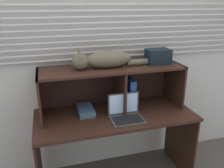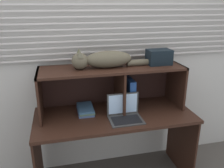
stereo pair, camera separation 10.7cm
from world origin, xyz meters
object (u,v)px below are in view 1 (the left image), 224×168
(laptop, at_px, (126,113))
(binder_upright, at_px, (129,93))
(storage_box, at_px, (158,56))
(book_stack, at_px, (86,110))
(cat, at_px, (104,60))

(laptop, xyz_separation_m, binder_upright, (0.11, 0.22, 0.11))
(binder_upright, relative_size, storage_box, 1.35)
(binder_upright, distance_m, storage_box, 0.46)
(laptop, relative_size, book_stack, 1.16)
(laptop, height_order, book_stack, laptop)
(book_stack, bearing_deg, storage_box, 0.31)
(laptop, bearing_deg, binder_upright, 64.01)
(binder_upright, bearing_deg, laptop, -115.99)
(book_stack, bearing_deg, cat, 1.23)
(cat, distance_m, storage_box, 0.55)
(cat, xyz_separation_m, storage_box, (0.55, 0.00, -0.01))
(book_stack, distance_m, storage_box, 0.89)
(laptop, bearing_deg, storage_box, 28.45)
(binder_upright, bearing_deg, storage_box, 0.00)
(cat, relative_size, storage_box, 3.44)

